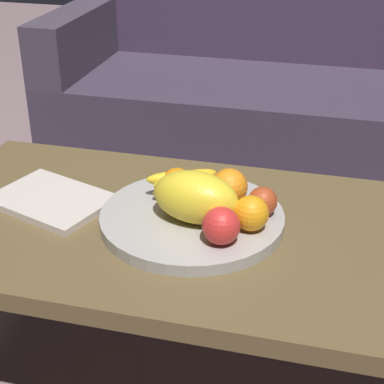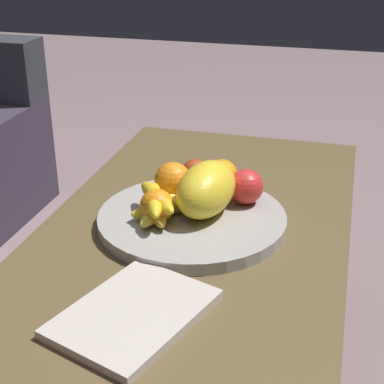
{
  "view_description": "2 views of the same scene",
  "coord_description": "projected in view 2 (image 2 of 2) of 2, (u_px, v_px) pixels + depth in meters",
  "views": [
    {
      "loc": [
        0.29,
        -1.08,
        1.11
      ],
      "look_at": [
        0.02,
        0.01,
        0.51
      ],
      "focal_mm": 57.99,
      "sensor_mm": 36.0,
      "label": 1
    },
    {
      "loc": [
        -1.03,
        -0.28,
        1.02
      ],
      "look_at": [
        0.02,
        0.01,
        0.51
      ],
      "focal_mm": 56.06,
      "sensor_mm": 36.0,
      "label": 2
    }
  ],
  "objects": [
    {
      "name": "apple_front",
      "position": [
        246.0,
        187.0,
        1.26
      ],
      "size": [
        0.07,
        0.07,
        0.07
      ],
      "primitive_type": "sphere",
      "color": "red",
      "rests_on": "fruit_bowl"
    },
    {
      "name": "fruit_bowl",
      "position": [
        192.0,
        220.0,
        1.23
      ],
      "size": [
        0.39,
        0.39,
        0.03
      ],
      "primitive_type": "cylinder",
      "color": "#A39F9A",
      "rests_on": "coffee_table"
    },
    {
      "name": "melon_large_front",
      "position": [
        206.0,
        189.0,
        1.21
      ],
      "size": [
        0.19,
        0.13,
        0.11
      ],
      "primitive_type": "ellipsoid",
      "rotation": [
        0.0,
        0.0,
        -0.15
      ],
      "color": "yellow",
      "rests_on": "fruit_bowl"
    },
    {
      "name": "orange_right",
      "position": [
        157.0,
        206.0,
        1.18
      ],
      "size": [
        0.07,
        0.07,
        0.07
      ],
      "primitive_type": "sphere",
      "color": "orange",
      "rests_on": "fruit_bowl"
    },
    {
      "name": "orange_front",
      "position": [
        221.0,
        175.0,
        1.31
      ],
      "size": [
        0.07,
        0.07,
        0.07
      ],
      "primitive_type": "sphere",
      "color": "orange",
      "rests_on": "fruit_bowl"
    },
    {
      "name": "coffee_table",
      "position": [
        193.0,
        249.0,
        1.24
      ],
      "size": [
        1.16,
        0.62,
        0.44
      ],
      "color": "brown",
      "rests_on": "ground_plane"
    },
    {
      "name": "magazine",
      "position": [
        134.0,
        314.0,
        0.95
      ],
      "size": [
        0.29,
        0.25,
        0.02
      ],
      "primitive_type": "cube",
      "rotation": [
        0.0,
        0.0,
        -0.33
      ],
      "color": "beige",
      "rests_on": "coffee_table"
    },
    {
      "name": "banana_bunch",
      "position": [
        158.0,
        205.0,
        1.2
      ],
      "size": [
        0.16,
        0.14,
        0.06
      ],
      "color": "yellow",
      "rests_on": "fruit_bowl"
    },
    {
      "name": "apple_left",
      "position": [
        196.0,
        172.0,
        1.34
      ],
      "size": [
        0.06,
        0.06,
        0.06
      ],
      "primitive_type": "sphere",
      "color": "#A53E1E",
      "rests_on": "fruit_bowl"
    },
    {
      "name": "orange_left",
      "position": [
        173.0,
        181.0,
        1.28
      ],
      "size": [
        0.08,
        0.08,
        0.08
      ],
      "primitive_type": "sphere",
      "color": "orange",
      "rests_on": "fruit_bowl"
    }
  ]
}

